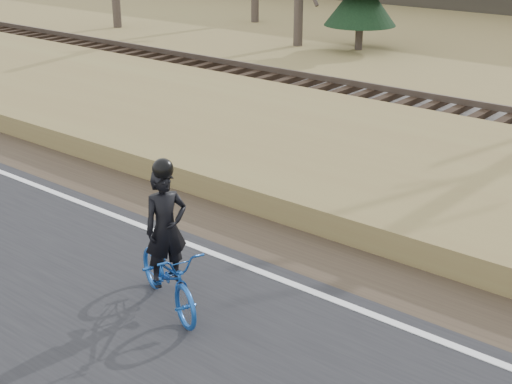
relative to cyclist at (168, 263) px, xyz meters
The scene contains 7 objects.
ground 4.37m from the cyclist, 163.01° to the left, with size 120.00×120.00×0.00m, color olive.
edge_line 4.42m from the cyclist, 160.50° to the left, with size 120.00×0.12×0.01m, color silver.
shoulder 4.85m from the cyclist, 149.19° to the left, with size 120.00×1.60×0.04m, color #473A2B.
embankment 6.86m from the cyclist, 127.08° to the left, with size 120.00×5.00×0.44m, color olive.
ballast 10.15m from the cyclist, 114.02° to the left, with size 120.00×3.00×0.45m, color slate.
railroad 10.14m from the cyclist, 114.02° to the left, with size 120.00×2.40×0.29m.
cyclist is the anchor object (origin of this frame).
Camera 1 is at (10.01, -6.75, 4.84)m, focal length 50.00 mm.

